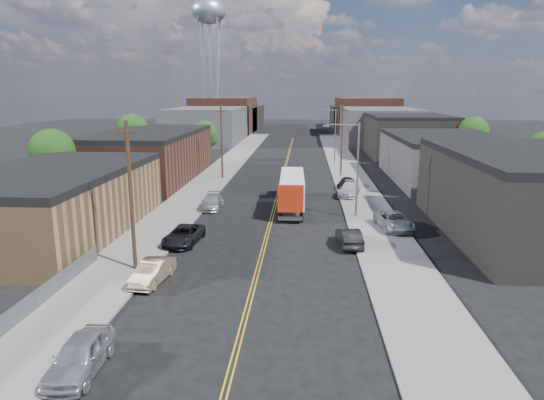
# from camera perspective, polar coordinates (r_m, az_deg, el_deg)

# --- Properties ---
(ground) EXTENTS (260.00, 260.00, 0.00)m
(ground) POSITION_cam_1_polar(r_m,az_deg,el_deg) (81.03, 1.68, 4.30)
(ground) COLOR black
(ground) RESTS_ON ground
(centerline) EXTENTS (0.32, 120.00, 0.01)m
(centerline) POSITION_cam_1_polar(r_m,az_deg,el_deg) (66.24, 1.17, 2.42)
(centerline) COLOR gold
(centerline) RESTS_ON ground
(sidewalk_left) EXTENTS (5.00, 140.00, 0.15)m
(sidewalk_left) POSITION_cam_1_polar(r_m,az_deg,el_deg) (67.33, -6.94, 2.56)
(sidewalk_left) COLOR slate
(sidewalk_left) RESTS_ON ground
(sidewalk_right) EXTENTS (5.00, 140.00, 0.15)m
(sidewalk_right) POSITION_cam_1_polar(r_m,az_deg,el_deg) (66.47, 9.39, 2.35)
(sidewalk_right) COLOR slate
(sidewalk_right) RESTS_ON ground
(warehouse_tan) EXTENTS (12.00, 22.00, 5.60)m
(warehouse_tan) POSITION_cam_1_polar(r_m,az_deg,el_deg) (44.45, -24.49, -0.15)
(warehouse_tan) COLOR olive
(warehouse_tan) RESTS_ON ground
(warehouse_brown) EXTENTS (12.00, 26.00, 6.60)m
(warehouse_brown) POSITION_cam_1_polar(r_m,az_deg,el_deg) (68.00, -14.25, 5.11)
(warehouse_brown) COLOR #48271D
(warehouse_brown) RESTS_ON ground
(industrial_right_a) EXTENTS (14.00, 22.00, 7.10)m
(industrial_right_a) POSITION_cam_1_polar(r_m,az_deg,el_deg) (45.11, 28.61, 0.58)
(industrial_right_a) COLOR black
(industrial_right_a) RESTS_ON ground
(industrial_right_b) EXTENTS (14.00, 24.00, 6.10)m
(industrial_right_b) POSITION_cam_1_polar(r_m,az_deg,el_deg) (69.32, 19.77, 4.69)
(industrial_right_b) COLOR #3C3C3F
(industrial_right_b) RESTS_ON ground
(industrial_right_c) EXTENTS (14.00, 22.00, 7.60)m
(industrial_right_c) POSITION_cam_1_polar(r_m,az_deg,el_deg) (94.38, 15.57, 7.36)
(industrial_right_c) COLOR black
(industrial_right_c) RESTS_ON ground
(skyline_left_a) EXTENTS (16.00, 30.00, 8.00)m
(skyline_left_a) POSITION_cam_1_polar(r_m,az_deg,el_deg) (117.65, -7.53, 8.77)
(skyline_left_a) COLOR #3C3C3F
(skyline_left_a) RESTS_ON ground
(skyline_right_a) EXTENTS (16.00, 30.00, 8.00)m
(skyline_right_a) POSITION_cam_1_polar(r_m,az_deg,el_deg) (116.61, 12.36, 8.56)
(skyline_right_a) COLOR #3C3C3F
(skyline_right_a) RESTS_ON ground
(skyline_left_b) EXTENTS (16.00, 26.00, 10.00)m
(skyline_left_b) POSITION_cam_1_polar(r_m,az_deg,el_deg) (142.15, -5.55, 9.88)
(skyline_left_b) COLOR #48271D
(skyline_left_b) RESTS_ON ground
(skyline_right_b) EXTENTS (16.00, 26.00, 10.00)m
(skyline_right_b) POSITION_cam_1_polar(r_m,az_deg,el_deg) (141.29, 10.91, 9.70)
(skyline_right_b) COLOR #48271D
(skyline_right_b) RESTS_ON ground
(skyline_left_c) EXTENTS (16.00, 40.00, 7.00)m
(skyline_left_c) POSITION_cam_1_polar(r_m,az_deg,el_deg) (161.97, -4.38, 9.70)
(skyline_left_c) COLOR black
(skyline_left_c) RESTS_ON ground
(skyline_right_c) EXTENTS (16.00, 40.00, 7.00)m
(skyline_right_c) POSITION_cam_1_polar(r_m,az_deg,el_deg) (161.22, 10.04, 9.54)
(skyline_right_c) COLOR black
(skyline_right_c) RESTS_ON ground
(water_tower) EXTENTS (9.00, 9.00, 36.90)m
(water_tower) POSITION_cam_1_polar(r_m,az_deg,el_deg) (133.83, -7.44, 20.67)
(water_tower) COLOR gray
(water_tower) RESTS_ON ground
(streetlight_near) EXTENTS (3.39, 0.25, 9.00)m
(streetlight_near) POSITION_cam_1_polar(r_m,az_deg,el_deg) (45.79, 9.56, 4.38)
(streetlight_near) COLOR gray
(streetlight_near) RESTS_ON ground
(streetlight_far) EXTENTS (3.39, 0.25, 9.00)m
(streetlight_far) POSITION_cam_1_polar(r_m,az_deg,el_deg) (80.50, 7.17, 7.97)
(streetlight_far) COLOR gray
(streetlight_far) RESTS_ON ground
(utility_pole_left_near) EXTENTS (1.60, 0.26, 10.00)m
(utility_pole_left_near) POSITION_cam_1_polar(r_m,az_deg,el_deg) (32.82, -16.26, 0.47)
(utility_pole_left_near) COLOR black
(utility_pole_left_near) RESTS_ON ground
(utility_pole_left_far) EXTENTS (1.60, 0.26, 10.00)m
(utility_pole_left_far) POSITION_cam_1_polar(r_m,az_deg,el_deg) (66.40, -5.95, 6.86)
(utility_pole_left_far) COLOR black
(utility_pole_left_far) RESTS_ON ground
(utility_pole_right) EXTENTS (1.60, 0.26, 10.00)m
(utility_pole_right) POSITION_cam_1_polar(r_m,az_deg,el_deg) (68.63, 8.22, 6.98)
(utility_pole_right) COLOR black
(utility_pole_right) RESTS_ON ground
(chainlink_fence) EXTENTS (0.05, 16.00, 1.22)m
(chainlink_fence) POSITION_cam_1_polar(r_m,az_deg,el_deg) (29.88, -26.09, -10.57)
(chainlink_fence) COLOR slate
(chainlink_fence) RESTS_ON ground
(tree_left_near) EXTENTS (4.85, 4.76, 7.91)m
(tree_left_near) POSITION_cam_1_polar(r_m,az_deg,el_deg) (57.29, -24.36, 4.92)
(tree_left_near) COLOR black
(tree_left_near) RESTS_ON ground
(tree_left_mid) EXTENTS (5.10, 5.04, 8.37)m
(tree_left_mid) POSITION_cam_1_polar(r_m,az_deg,el_deg) (80.06, -15.99, 7.67)
(tree_left_mid) COLOR black
(tree_left_mid) RESTS_ON ground
(tree_left_far) EXTENTS (4.35, 4.20, 6.97)m
(tree_left_far) POSITION_cam_1_polar(r_m,az_deg,el_deg) (84.16, -7.86, 7.63)
(tree_left_far) COLOR black
(tree_left_far) RESTS_ON ground
(tree_right_far) EXTENTS (4.85, 4.76, 7.91)m
(tree_right_far) POSITION_cam_1_polar(r_m,az_deg,el_deg) (84.80, 22.62, 7.24)
(tree_right_far) COLOR black
(tree_right_far) RESTS_ON ground
(semi_truck) EXTENTS (2.59, 13.75, 3.58)m
(semi_truck) POSITION_cam_1_polar(r_m,az_deg,el_deg) (50.31, 2.42, 1.49)
(semi_truck) COLOR silver
(semi_truck) RESTS_ON ground
(car_left_a) EXTENTS (2.01, 4.65, 1.56)m
(car_left_a) POSITION_cam_1_polar(r_m,az_deg,el_deg) (23.20, -21.65, -16.62)
(car_left_a) COLOR silver
(car_left_a) RESTS_ON ground
(car_left_b) EXTENTS (2.04, 4.45, 1.41)m
(car_left_b) POSITION_cam_1_polar(r_m,az_deg,el_deg) (31.65, -13.90, -8.21)
(car_left_b) COLOR #856B57
(car_left_b) RESTS_ON ground
(car_left_c) EXTENTS (2.77, 5.24, 1.40)m
(car_left_c) POSITION_cam_1_polar(r_m,az_deg,el_deg) (38.93, -10.37, -4.09)
(car_left_c) COLOR black
(car_left_c) RESTS_ON ground
(car_left_d) EXTENTS (1.98, 4.86, 1.41)m
(car_left_d) POSITION_cam_1_polar(r_m,az_deg,el_deg) (50.13, -7.09, -0.20)
(car_left_d) COLOR #AFB1B5
(car_left_d) RESTS_ON ground
(car_right_oncoming) EXTENTS (1.95, 4.47, 1.43)m
(car_right_oncoming) POSITION_cam_1_polar(r_m,az_deg,el_deg) (38.14, 9.07, -4.37)
(car_right_oncoming) COLOR black
(car_right_oncoming) RESTS_ON ground
(car_right_lot_a) EXTENTS (3.17, 5.53, 1.45)m
(car_right_lot_a) POSITION_cam_1_polar(r_m,az_deg,el_deg) (43.10, 14.17, -2.39)
(car_right_lot_a) COLOR #A9ADAF
(car_right_lot_a) RESTS_ON sidewalk_right
(car_right_lot_b) EXTENTS (3.21, 5.39, 1.46)m
(car_right_lot_b) POSITION_cam_1_polar(r_m,az_deg,el_deg) (55.87, 9.09, 1.25)
(car_right_lot_b) COLOR silver
(car_right_lot_b) RESTS_ON sidewalk_right
(car_right_lot_c) EXTENTS (2.63, 4.01, 1.27)m
(car_right_lot_c) POSITION_cam_1_polar(r_m,az_deg,el_deg) (60.72, 8.68, 2.09)
(car_right_lot_c) COLOR black
(car_right_lot_c) RESTS_ON sidewalk_right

